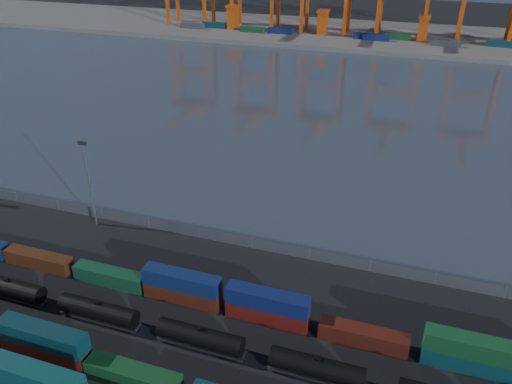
% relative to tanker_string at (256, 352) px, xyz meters
% --- Properties ---
extents(ground, '(700.00, 700.00, 0.00)m').
position_rel_tanker_string_xyz_m(ground, '(-8.85, -4.19, -1.88)').
color(ground, black).
rests_on(ground, ground).
extents(harbor_water, '(700.00, 700.00, 0.00)m').
position_rel_tanker_string_xyz_m(harbor_water, '(-8.85, 100.81, -1.87)').
color(harbor_water, '#343E4B').
rests_on(harbor_water, ground).
extents(far_quay, '(700.00, 70.00, 2.00)m').
position_rel_tanker_string_xyz_m(far_quay, '(-8.85, 205.81, -0.88)').
color(far_quay, '#514F4C').
rests_on(far_quay, ground).
extents(container_row_north, '(140.98, 2.40, 5.12)m').
position_rel_tanker_string_xyz_m(container_row_north, '(-1.86, 7.75, 0.20)').
color(container_row_north, navy).
rests_on(container_row_north, ground).
extents(tanker_string, '(120.67, 2.61, 3.74)m').
position_rel_tanker_string_xyz_m(tanker_string, '(0.00, 0.00, 0.00)').
color(tanker_string, black).
rests_on(tanker_string, ground).
extents(waterfront_fence, '(160.12, 0.12, 2.20)m').
position_rel_tanker_string_xyz_m(waterfront_fence, '(-8.85, 23.81, -0.87)').
color(waterfront_fence, '#595B5E').
rests_on(waterfront_fence, ground).
extents(yard_light_mast, '(1.60, 0.40, 16.60)m').
position_rel_tanker_string_xyz_m(yard_light_mast, '(-38.85, 21.81, 7.42)').
color(yard_light_mast, slate).
rests_on(yard_light_mast, ground).
extents(quay_containers, '(172.58, 10.99, 2.60)m').
position_rel_tanker_string_xyz_m(quay_containers, '(-19.85, 191.28, 1.42)').
color(quay_containers, navy).
rests_on(quay_containers, far_quay).
extents(straddle_carriers, '(140.00, 7.00, 11.10)m').
position_rel_tanker_string_xyz_m(straddle_carriers, '(-11.35, 195.81, 5.94)').
color(straddle_carriers, '#D84F0F').
rests_on(straddle_carriers, far_quay).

